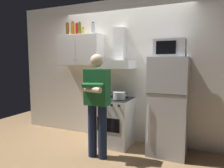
% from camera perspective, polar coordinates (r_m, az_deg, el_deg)
% --- Properties ---
extents(ground_plane, '(7.00, 7.00, 0.00)m').
position_cam_1_polar(ground_plane, '(3.79, -0.00, -17.58)').
color(ground_plane, olive).
extents(back_wall_tiled, '(4.80, 0.10, 2.70)m').
position_cam_1_polar(back_wall_tiled, '(4.03, 3.44, 3.65)').
color(back_wall_tiled, silver).
rests_on(back_wall_tiled, ground_plane).
extents(upper_cabinet, '(0.90, 0.37, 0.60)m').
position_cam_1_polar(upper_cabinet, '(4.21, -8.69, 9.15)').
color(upper_cabinet, white).
extents(stove_oven, '(0.60, 0.62, 0.87)m').
position_cam_1_polar(stove_oven, '(3.87, 0.82, -10.22)').
color(stove_oven, white).
rests_on(stove_oven, ground_plane).
extents(range_hood, '(0.60, 0.44, 0.75)m').
position_cam_1_polar(range_hood, '(3.84, 1.58, 7.24)').
color(range_hood, white).
extents(refrigerator, '(0.60, 0.62, 1.60)m').
position_cam_1_polar(refrigerator, '(3.54, 15.24, -5.88)').
color(refrigerator, silver).
rests_on(refrigerator, ground_plane).
extents(microwave, '(0.48, 0.37, 0.28)m').
position_cam_1_polar(microwave, '(3.49, 15.72, 9.48)').
color(microwave, '#B7BABF').
rests_on(microwave, refrigerator).
extents(person_standing, '(0.38, 0.33, 1.64)m').
position_cam_1_polar(person_standing, '(3.25, -4.16, -4.91)').
color(person_standing, '#192342').
rests_on(person_standing, ground_plane).
extents(cooking_pot, '(0.32, 0.22, 0.13)m').
position_cam_1_polar(cooking_pot, '(3.60, 2.00, -3.21)').
color(cooking_pot, '#B7BABF').
rests_on(cooking_pot, stove_oven).
extents(bottle_soda_red, '(0.07, 0.07, 0.25)m').
position_cam_1_polar(bottle_soda_red, '(4.33, -9.58, 14.59)').
color(bottle_soda_red, red).
rests_on(bottle_soda_red, upper_cabinet).
extents(bottle_liquor_amber, '(0.08, 0.08, 0.28)m').
position_cam_1_polar(bottle_liquor_amber, '(4.38, -10.74, 14.66)').
color(bottle_liquor_amber, '#B7721E').
rests_on(bottle_liquor_amber, upper_cabinet).
extents(bottle_spice_jar, '(0.05, 0.05, 0.14)m').
position_cam_1_polar(bottle_spice_jar, '(4.18, -7.94, 14.15)').
color(bottle_spice_jar, gold).
rests_on(bottle_spice_jar, upper_cabinet).
extents(bottle_olive_oil, '(0.06, 0.06, 0.25)m').
position_cam_1_polar(bottle_olive_oil, '(4.22, -8.89, 14.82)').
color(bottle_olive_oil, '#4C6B19').
rests_on(bottle_olive_oil, upper_cabinet).
extents(bottle_canister_steel, '(0.08, 0.08, 0.23)m').
position_cam_1_polar(bottle_canister_steel, '(4.13, -5.29, 14.93)').
color(bottle_canister_steel, '#B2B5BA').
rests_on(bottle_canister_steel, upper_cabinet).
extents(bottle_beer_brown, '(0.07, 0.07, 0.26)m').
position_cam_1_polar(bottle_beer_brown, '(4.39, -12.14, 14.50)').
color(bottle_beer_brown, brown).
rests_on(bottle_beer_brown, upper_cabinet).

